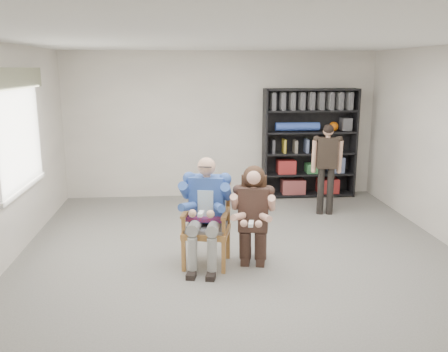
{
  "coord_description": "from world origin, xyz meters",
  "views": [
    {
      "loc": [
        -0.75,
        -5.63,
        2.48
      ],
      "look_at": [
        -0.2,
        0.6,
        1.05
      ],
      "focal_mm": 38.0,
      "sensor_mm": 36.0,
      "label": 1
    }
  ],
  "objects_px": {
    "kneeling_woman": "(253,218)",
    "bookshelf": "(309,143)",
    "seated_man": "(206,212)",
    "standing_man": "(326,170)",
    "armchair": "(206,224)"
  },
  "relations": [
    {
      "from": "armchair",
      "to": "standing_man",
      "type": "bearing_deg",
      "value": 54.96
    },
    {
      "from": "armchair",
      "to": "standing_man",
      "type": "relative_size",
      "value": 0.69
    },
    {
      "from": "seated_man",
      "to": "bookshelf",
      "type": "bearing_deg",
      "value": 67.98
    },
    {
      "from": "armchair",
      "to": "bookshelf",
      "type": "distance_m",
      "value": 3.9
    },
    {
      "from": "seated_man",
      "to": "standing_man",
      "type": "distance_m",
      "value": 2.94
    },
    {
      "from": "kneeling_woman",
      "to": "seated_man",
      "type": "bearing_deg",
      "value": -179.54
    },
    {
      "from": "kneeling_woman",
      "to": "bookshelf",
      "type": "xyz_separation_m",
      "value": [
        1.59,
        3.32,
        0.4
      ]
    },
    {
      "from": "seated_man",
      "to": "standing_man",
      "type": "relative_size",
      "value": 0.9
    },
    {
      "from": "armchair",
      "to": "seated_man",
      "type": "xyz_separation_m",
      "value": [
        0.0,
        0.0,
        0.16
      ]
    },
    {
      "from": "seated_man",
      "to": "kneeling_woman",
      "type": "height_order",
      "value": "seated_man"
    },
    {
      "from": "armchair",
      "to": "bookshelf",
      "type": "relative_size",
      "value": 0.52
    },
    {
      "from": "kneeling_woman",
      "to": "bookshelf",
      "type": "bearing_deg",
      "value": 76.54
    },
    {
      "from": "kneeling_woman",
      "to": "standing_man",
      "type": "relative_size",
      "value": 0.82
    },
    {
      "from": "kneeling_woman",
      "to": "standing_man",
      "type": "distance_m",
      "value": 2.64
    },
    {
      "from": "bookshelf",
      "to": "standing_man",
      "type": "relative_size",
      "value": 1.34
    }
  ]
}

